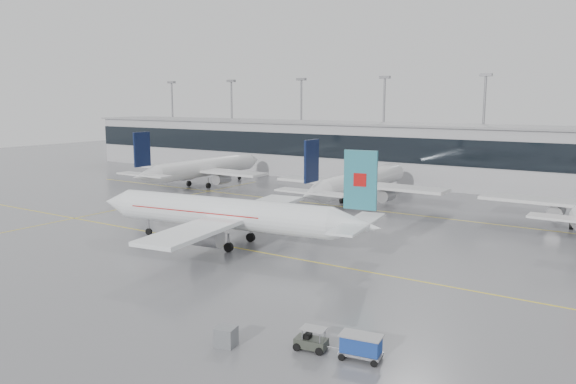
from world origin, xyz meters
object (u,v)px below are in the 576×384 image
Objects in this scene: baggage_cart at (361,345)px; gse_unit at (226,336)px; air_canada_jet at (231,214)px; baggage_tug at (311,342)px.

gse_unit is (-8.94, -3.35, -0.32)m from baggage_cart.
gse_unit is (17.36, -21.92, -3.15)m from air_canada_jet.
baggage_tug is (22.74, -19.14, -3.27)m from air_canada_jet.
gse_unit is at bearing -161.77° from baggage_tug.
air_canada_jet is 32.32m from baggage_cart.
baggage_cart is at bearing 136.64° from air_canada_jet.
baggage_cart is at bearing 0.00° from baggage_tug.
gse_unit is (-5.38, -2.78, 0.12)m from baggage_tug.
baggage_tug is 3.63m from baggage_cart.
air_canada_jet is 28.14m from gse_unit.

